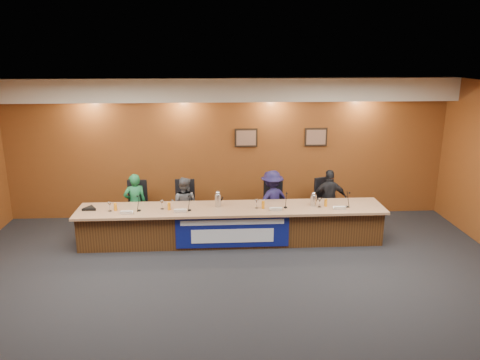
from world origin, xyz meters
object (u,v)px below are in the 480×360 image
at_px(banner, 233,232).
at_px(panelist_b, 184,205).
at_px(panelist_a, 135,204).
at_px(office_chair_a, 137,209).
at_px(dais_body, 232,225).
at_px(carafe_right, 314,200).
at_px(speakerphone, 90,208).
at_px(office_chair_c, 271,207).
at_px(panelist_d, 329,199).
at_px(office_chair_d, 328,206).
at_px(carafe_mid, 218,200).
at_px(office_chair_b, 185,209).
at_px(panelist_c, 272,201).

xyz_separation_m(banner, panelist_b, (-0.98, 1.03, 0.22)).
xyz_separation_m(panelist_a, office_chair_a, (0.00, 0.10, -0.17)).
relative_size(dais_body, carafe_right, 26.60).
bearing_deg(dais_body, speakerphone, -179.76).
height_order(panelist_a, office_chair_c, panelist_a).
relative_size(panelist_d, office_chair_d, 2.75).
height_order(panelist_a, speakerphone, panelist_a).
relative_size(office_chair_a, carafe_right, 2.13).
distance_m(panelist_a, panelist_b, 1.03).
xyz_separation_m(carafe_mid, speakerphone, (-2.52, -0.04, -0.10)).
relative_size(office_chair_d, carafe_mid, 1.86).
bearing_deg(speakerphone, office_chair_b, 21.98).
distance_m(carafe_right, speakerphone, 4.44).
relative_size(banner, panelist_c, 1.67).
xyz_separation_m(dais_body, panelist_c, (0.89, 0.62, 0.31)).
relative_size(panelist_d, carafe_mid, 5.10).
bearing_deg(banner, panelist_b, 133.64).
bearing_deg(carafe_right, panelist_b, 166.03).
distance_m(panelist_d, office_chair_c, 1.26).
xyz_separation_m(office_chair_b, carafe_right, (2.63, -0.75, 0.38)).
relative_size(dais_body, banner, 2.73).
bearing_deg(panelist_c, panelist_a, -24.99).
relative_size(office_chair_c, speakerphone, 1.50).
height_order(office_chair_b, carafe_mid, carafe_mid).
relative_size(carafe_right, speakerphone, 0.70).
distance_m(office_chair_a, office_chair_d, 4.15).
height_order(panelist_c, office_chair_a, panelist_c).
distance_m(office_chair_a, carafe_right, 3.75).
bearing_deg(office_chair_c, banner, -111.60).
distance_m(office_chair_c, carafe_right, 1.13).
xyz_separation_m(banner, office_chair_a, (-2.01, 1.13, 0.10)).
xyz_separation_m(panelist_d, carafe_right, (-0.49, -0.65, 0.20)).
bearing_deg(panelist_c, office_chair_c, -114.99).
bearing_deg(speakerphone, banner, -8.22).
bearing_deg(speakerphone, office_chair_a, 43.06).
bearing_deg(speakerphone, dais_body, 0.24).
distance_m(office_chair_b, office_chair_c, 1.88).
height_order(banner, panelist_d, panelist_d).
bearing_deg(office_chair_c, office_chair_a, -163.36).
height_order(office_chair_d, carafe_right, carafe_right).
bearing_deg(panelist_b, speakerphone, 34.63).
relative_size(office_chair_a, office_chair_c, 1.00).
height_order(office_chair_b, carafe_right, carafe_right).
distance_m(panelist_a, office_chair_b, 1.04).
xyz_separation_m(carafe_right, speakerphone, (-4.44, 0.03, -0.09)).
xyz_separation_m(office_chair_b, speakerphone, (-1.81, -0.73, 0.30)).
bearing_deg(carafe_mid, speakerphone, -179.10).
height_order(panelist_d, office_chair_a, panelist_d).
height_order(office_chair_a, office_chair_b, same).
bearing_deg(panelist_c, banner, 24.17).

